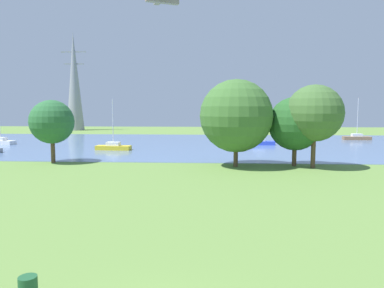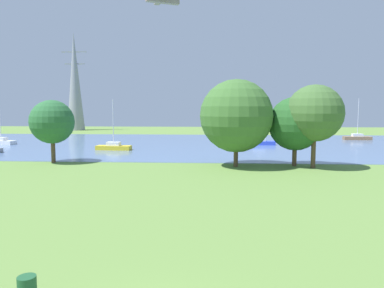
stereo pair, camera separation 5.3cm
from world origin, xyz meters
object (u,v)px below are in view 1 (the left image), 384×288
object	(u,v)px
tree_east_near	(314,113)
tree_mid_shore	(295,124)
sailboat_blue	(259,142)
tree_west_far	(236,116)
electricity_pylon	(74,81)
sailboat_white	(1,141)
sailboat_yellow	(113,147)
light_aircraft	(162,0)
sailboat_brown	(357,137)
tree_west_near	(52,122)

from	to	relation	value
tree_east_near	tree_mid_shore	bearing A→B (deg)	144.48
sailboat_blue	tree_mid_shore	world-z (taller)	tree_mid_shore
tree_west_far	tree_east_near	size ratio (longest dim) A/B	1.07
tree_east_near	electricity_pylon	size ratio (longest dim) A/B	0.33
sailboat_white	tree_east_near	world-z (taller)	tree_east_near
sailboat_white	tree_mid_shore	world-z (taller)	tree_mid_shore
tree_mid_shore	sailboat_yellow	bearing A→B (deg)	150.56
tree_west_far	light_aircraft	size ratio (longest dim) A/B	1.07
tree_west_far	light_aircraft	distance (m)	42.25
sailboat_blue	electricity_pylon	distance (m)	56.41
sailboat_brown	tree_west_near	bearing A→B (deg)	-145.20
sailboat_brown	tree_west_far	size ratio (longest dim) A/B	0.87
tree_west_far	sailboat_brown	bearing A→B (deg)	52.89
sailboat_brown	light_aircraft	xyz separation A→B (m)	(-35.78, 3.26, 25.61)
tree_west_far	tree_mid_shore	xyz separation A→B (m)	(5.91, 0.77, -0.79)
sailboat_blue	sailboat_white	distance (m)	41.05
tree_west_far	tree_mid_shore	bearing A→B (deg)	7.42
sailboat_brown	sailboat_yellow	bearing A→B (deg)	-155.39
sailboat_white	light_aircraft	xyz separation A→B (m)	(24.04, 14.78, 25.62)
tree_west_far	tree_mid_shore	distance (m)	6.02
electricity_pylon	tree_mid_shore	bearing A→B (deg)	-51.71
sailboat_yellow	tree_east_near	distance (m)	27.52
sailboat_blue	light_aircraft	bearing A→B (deg)	141.80
sailboat_brown	tree_east_near	world-z (taller)	tree_east_near
tree_mid_shore	tree_east_near	size ratio (longest dim) A/B	0.86
sailboat_brown	tree_east_near	distance (m)	35.92
sailboat_yellow	sailboat_brown	bearing A→B (deg)	24.61
sailboat_yellow	electricity_pylon	distance (m)	49.61
tree_east_near	light_aircraft	xyz separation A→B (m)	(-19.55, 34.94, 20.77)
tree_mid_shore	tree_east_near	bearing A→B (deg)	-35.52
tree_west_far	sailboat_yellow	bearing A→B (deg)	140.62
sailboat_brown	electricity_pylon	world-z (taller)	electricity_pylon
sailboat_blue	tree_east_near	bearing A→B (deg)	-83.25
sailboat_blue	tree_west_far	bearing A→B (deg)	-103.06
tree_west_near	sailboat_blue	bearing A→B (deg)	39.22
tree_west_near	light_aircraft	xyz separation A→B (m)	(7.23, 33.14, 21.74)
sailboat_white	tree_mid_shore	distance (m)	46.29
tree_west_far	sailboat_white	bearing A→B (deg)	151.25
sailboat_brown	electricity_pylon	bearing A→B (deg)	158.06
electricity_pylon	sailboat_yellow	bearing A→B (deg)	-63.15
sailboat_white	tree_east_near	bearing A→B (deg)	-24.82
sailboat_brown	tree_west_far	world-z (taller)	tree_west_far
sailboat_yellow	tree_east_near	size ratio (longest dim) A/B	0.87
sailboat_brown	electricity_pylon	distance (m)	67.34
sailboat_yellow	tree_west_far	size ratio (longest dim) A/B	0.81
light_aircraft	sailboat_white	bearing A→B (deg)	-148.41
sailboat_white	tree_mid_shore	xyz separation A→B (m)	(42.02, -19.04, 3.79)
sailboat_yellow	light_aircraft	world-z (taller)	light_aircraft
sailboat_yellow	sailboat_white	bearing A→B (deg)	161.65
sailboat_yellow	electricity_pylon	world-z (taller)	electricity_pylon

